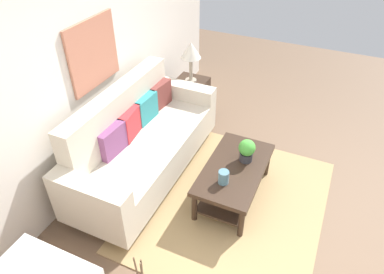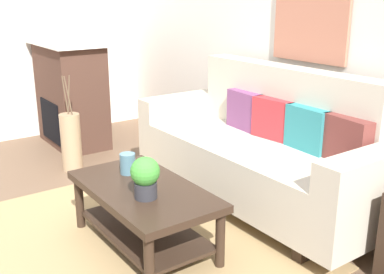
{
  "view_description": "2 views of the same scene",
  "coord_description": "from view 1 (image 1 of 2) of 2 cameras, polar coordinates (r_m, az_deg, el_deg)",
  "views": [
    {
      "loc": [
        -2.58,
        -0.2,
        2.92
      ],
      "look_at": [
        0.19,
        1.06,
        0.62
      ],
      "focal_mm": 32.82,
      "sensor_mm": 36.0,
      "label": 1
    },
    {
      "loc": [
        2.58,
        -0.83,
        1.63
      ],
      "look_at": [
        0.03,
        0.98,
        0.66
      ],
      "focal_mm": 43.71,
      "sensor_mm": 36.0,
      "label": 2
    }
  ],
  "objects": [
    {
      "name": "ground_plane",
      "position": [
        3.9,
        13.39,
        -12.75
      ],
      "size": [
        9.66,
        9.66,
        0.0
      ],
      "primitive_type": "plane",
      "color": "brown"
    },
    {
      "name": "wall_back",
      "position": [
        3.84,
        -16.83,
        11.35
      ],
      "size": [
        5.66,
        0.1,
        2.7
      ],
      "primitive_type": "cube",
      "color": "silver",
      "rests_on": "ground_plane"
    },
    {
      "name": "area_rug",
      "position": [
        3.96,
        6.3,
        -10.66
      ],
      "size": [
        2.27,
        1.92,
        0.01
      ],
      "primitive_type": "cube",
      "color": "#A38456",
      "rests_on": "ground_plane"
    },
    {
      "name": "couch",
      "position": [
        4.07,
        -8.17,
        -1.12
      ],
      "size": [
        2.21,
        0.84,
        1.08
      ],
      "color": "beige",
      "rests_on": "ground_plane"
    },
    {
      "name": "throw_pillow_plum",
      "position": [
        3.76,
        -12.82,
        -0.58
      ],
      "size": [
        0.37,
        0.14,
        0.32
      ],
      "primitive_type": "cube",
      "rotation": [
        0.0,
        0.0,
        -0.07
      ],
      "color": "#7A4270",
      "rests_on": "couch"
    },
    {
      "name": "throw_pillow_crimson",
      "position": [
        3.98,
        -10.03,
        2.17
      ],
      "size": [
        0.37,
        0.16,
        0.32
      ],
      "primitive_type": "cube",
      "rotation": [
        0.0,
        0.0,
        0.12
      ],
      "color": "red",
      "rests_on": "couch"
    },
    {
      "name": "throw_pillow_teal",
      "position": [
        4.21,
        -7.53,
        4.61
      ],
      "size": [
        0.37,
        0.14,
        0.32
      ],
      "primitive_type": "cube",
      "rotation": [
        0.0,
        0.0,
        -0.05
      ],
      "color": "teal",
      "rests_on": "couch"
    },
    {
      "name": "throw_pillow_maroon",
      "position": [
        4.46,
        -5.29,
        6.79
      ],
      "size": [
        0.37,
        0.16,
        0.32
      ],
      "primitive_type": "cube",
      "rotation": [
        0.0,
        0.0,
        -0.11
      ],
      "color": "brown",
      "rests_on": "couch"
    },
    {
      "name": "coffee_table",
      "position": [
        3.83,
        6.86,
        -6.14
      ],
      "size": [
        1.1,
        0.6,
        0.43
      ],
      "color": "#332319",
      "rests_on": "ground_plane"
    },
    {
      "name": "tabletop_vase",
      "position": [
        3.52,
        5.15,
        -6.51
      ],
      "size": [
        0.11,
        0.11,
        0.14
      ],
      "primitive_type": "cylinder",
      "color": "slate",
      "rests_on": "coffee_table"
    },
    {
      "name": "potted_plant_tabletop",
      "position": [
        3.76,
        8.88,
        -2.09
      ],
      "size": [
        0.18,
        0.18,
        0.26
      ],
      "color": "#2D2D33",
      "rests_on": "coffee_table"
    },
    {
      "name": "side_table",
      "position": [
        5.17,
        -0.18,
        6.39
      ],
      "size": [
        0.44,
        0.44,
        0.56
      ],
      "primitive_type": "cube",
      "color": "#332319",
      "rests_on": "ground_plane"
    },
    {
      "name": "table_lamp",
      "position": [
        4.85,
        -0.2,
        13.67
      ],
      "size": [
        0.28,
        0.28,
        0.57
      ],
      "color": "gray",
      "rests_on": "side_table"
    },
    {
      "name": "floor_vase_branch_a",
      "position": [
        2.6,
        -8.1,
        -20.9
      ],
      "size": [
        0.05,
        0.05,
        0.36
      ],
      "primitive_type": "cylinder",
      "rotation": [
        0.1,
        -0.11,
        0.0
      ],
      "color": "brown",
      "rests_on": "floor_vase"
    },
    {
      "name": "framed_painting",
      "position": [
        3.8,
        -15.72,
        12.95
      ],
      "size": [
        0.73,
        0.03,
        0.7
      ],
      "primitive_type": "cube",
      "color": "#B77056"
    }
  ]
}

